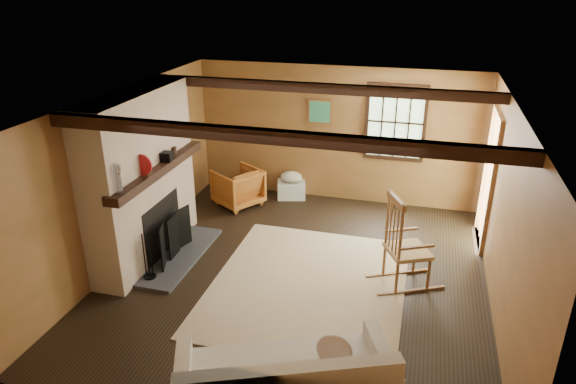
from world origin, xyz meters
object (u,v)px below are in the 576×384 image
(laundry_basket, at_px, (291,190))
(armchair, at_px, (238,187))
(fireplace, at_px, (143,184))
(rocking_chair, at_px, (405,248))

(laundry_basket, height_order, armchair, armchair)
(fireplace, xyz_separation_m, laundry_basket, (1.46, 2.55, -0.95))
(rocking_chair, distance_m, armchair, 3.50)
(fireplace, relative_size, laundry_basket, 4.80)
(rocking_chair, xyz_separation_m, armchair, (-2.98, 1.83, -0.20))
(rocking_chair, bearing_deg, armchair, 31.82)
(fireplace, height_order, rocking_chair, fireplace)
(laundry_basket, distance_m, armchair, 1.02)
(fireplace, height_order, laundry_basket, fireplace)
(rocking_chair, relative_size, laundry_basket, 2.56)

